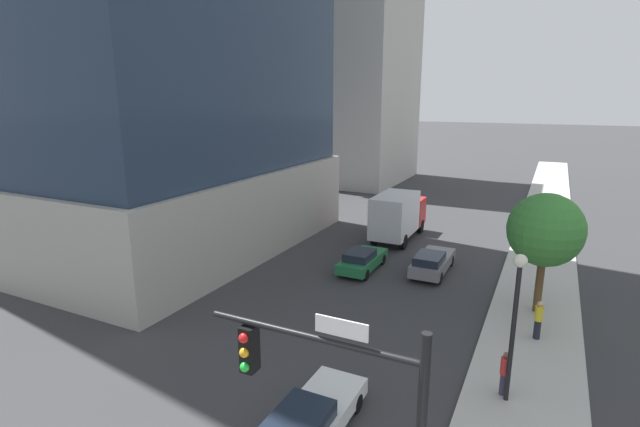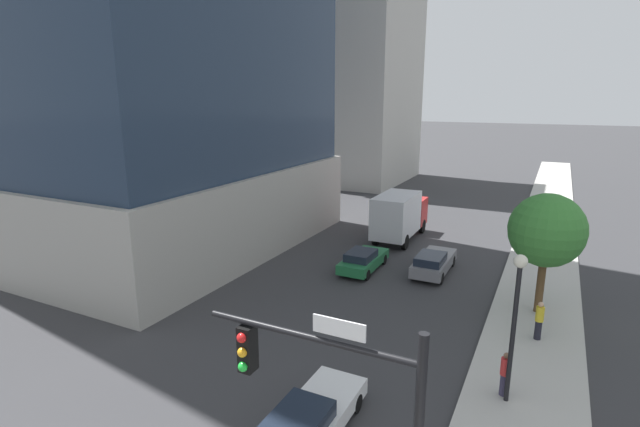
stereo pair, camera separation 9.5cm
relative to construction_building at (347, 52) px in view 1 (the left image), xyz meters
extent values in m
cube|color=#B2AFA8|center=(23.67, -31.97, -15.39)|extent=(4.04, 120.00, 0.15)
cube|color=#9E9B93|center=(-2.09, -30.82, -12.70)|extent=(19.95, 21.86, 5.52)
cube|color=#B2AFA8|center=(-0.02, 0.02, -1.37)|extent=(14.37, 15.38, 28.19)
cube|color=gold|center=(4.29, -4.59, 2.02)|extent=(0.90, 0.90, 34.98)
cylinder|color=black|center=(19.73, -47.92, -9.84)|extent=(4.65, 0.14, 0.14)
cube|color=black|center=(18.28, -47.92, -10.46)|extent=(0.32, 0.36, 1.05)
sphere|color=red|center=(18.28, -48.11, -10.12)|extent=(0.22, 0.22, 0.22)
sphere|color=orange|center=(18.28, -48.11, -10.46)|extent=(0.22, 0.22, 0.22)
sphere|color=green|center=(18.28, -48.11, -10.80)|extent=(0.22, 0.22, 0.22)
cube|color=white|center=(20.43, -47.92, -9.49)|extent=(1.10, 0.04, 0.36)
cylinder|color=black|center=(23.12, -39.86, -12.89)|extent=(0.16, 0.16, 4.85)
sphere|color=silver|center=(23.12, -39.86, -10.28)|extent=(0.44, 0.44, 0.44)
cylinder|color=brown|center=(23.73, -31.81, -13.92)|extent=(0.36, 0.36, 2.79)
sphere|color=#387F33|center=(23.73, -31.81, -11.23)|extent=(3.46, 3.46, 3.46)
cube|color=#1E6638|center=(13.96, -29.92, -14.90)|extent=(1.75, 4.35, 0.59)
cube|color=#19212D|center=(13.96, -30.40, -14.38)|extent=(1.47, 2.00, 0.46)
cylinder|color=black|center=(13.19, -28.44, -15.15)|extent=(0.22, 0.64, 0.64)
cylinder|color=black|center=(14.73, -28.44, -15.15)|extent=(0.22, 0.64, 0.64)
cylinder|color=black|center=(13.19, -31.40, -15.15)|extent=(0.22, 0.64, 0.64)
cylinder|color=black|center=(14.73, -31.40, -15.15)|extent=(0.22, 0.64, 0.64)
cube|color=slate|center=(17.89, -28.46, -14.85)|extent=(1.76, 4.68, 0.65)
cube|color=#19212D|center=(17.89, -29.43, -14.29)|extent=(1.48, 2.12, 0.47)
cylinder|color=black|center=(17.12, -26.87, -15.12)|extent=(0.22, 0.68, 0.68)
cylinder|color=black|center=(18.66, -26.87, -15.12)|extent=(0.22, 0.68, 0.68)
cylinder|color=black|center=(17.12, -30.06, -15.12)|extent=(0.22, 0.68, 0.68)
cylinder|color=black|center=(18.66, -30.06, -15.12)|extent=(0.22, 0.68, 0.68)
cube|color=silver|center=(17.89, -44.17, -14.91)|extent=(1.77, 4.80, 0.57)
cube|color=#19212D|center=(17.89, -45.15, -14.37)|extent=(1.49, 2.26, 0.53)
cylinder|color=black|center=(17.11, -42.53, -15.15)|extent=(0.22, 0.63, 0.63)
cylinder|color=black|center=(18.67, -42.53, -15.15)|extent=(0.22, 0.63, 0.63)
cube|color=#B21E1E|center=(13.96, -20.31, -13.82)|extent=(2.39, 1.86, 2.05)
cube|color=silver|center=(13.96, -23.71, -13.39)|extent=(2.39, 4.64, 2.89)
cylinder|color=black|center=(12.91, -20.31, -14.94)|extent=(0.30, 1.05, 1.05)
cylinder|color=black|center=(15.01, -20.31, -14.94)|extent=(0.30, 1.05, 1.05)
cylinder|color=black|center=(12.91, -24.87, -14.94)|extent=(0.30, 1.05, 1.05)
cylinder|color=black|center=(15.01, -24.87, -14.94)|extent=(0.30, 1.05, 1.05)
cylinder|color=#38334C|center=(22.99, -39.59, -14.92)|extent=(0.28, 0.28, 0.79)
cylinder|color=red|center=(22.99, -39.59, -14.22)|extent=(0.34, 0.34, 0.61)
sphere|color=brown|center=(22.99, -39.59, -13.80)|extent=(0.21, 0.21, 0.21)
cylinder|color=black|center=(23.85, -34.76, -14.90)|extent=(0.28, 0.28, 0.84)
cylinder|color=gold|center=(23.85, -34.76, -14.15)|extent=(0.34, 0.34, 0.65)
sphere|color=tan|center=(23.85, -34.76, -13.72)|extent=(0.23, 0.23, 0.23)
camera|label=1|loc=(23.72, -55.50, -5.20)|focal=26.65mm
camera|label=2|loc=(23.80, -55.46, -5.20)|focal=26.65mm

